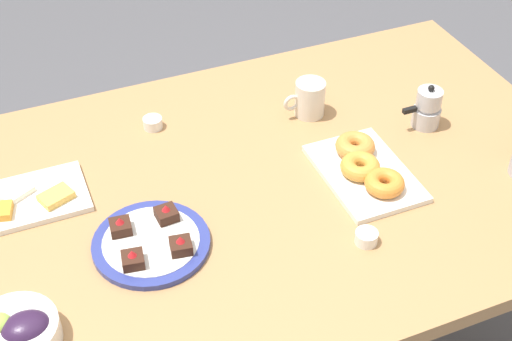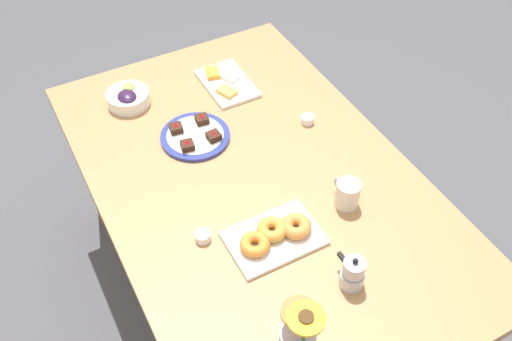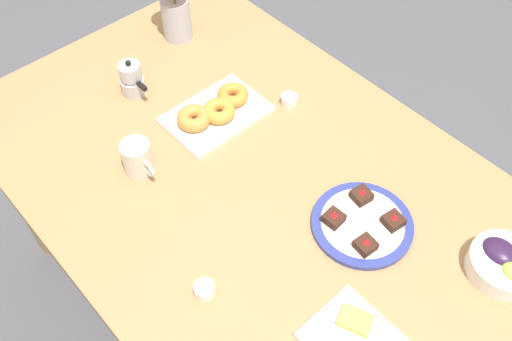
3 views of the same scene
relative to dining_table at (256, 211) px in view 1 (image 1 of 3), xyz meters
name	(u,v)px [view 1 (image 1 of 3)]	position (x,y,z in m)	size (l,w,h in m)	color
dining_table	(256,211)	(0.00, 0.00, 0.00)	(1.60, 1.00, 0.74)	#A87A4C
coffee_mug	(309,98)	(-0.23, -0.20, 0.13)	(0.11, 0.08, 0.09)	beige
grape_bowl	(17,333)	(0.57, 0.24, 0.12)	(0.16, 0.16, 0.07)	white
cheese_platter	(26,200)	(0.50, -0.13, 0.10)	(0.26, 0.17, 0.03)	white
croissant_platter	(365,168)	(-0.24, 0.07, 0.11)	(0.19, 0.28, 0.05)	white
jam_cup_honey	(153,123)	(0.16, -0.30, 0.10)	(0.05, 0.05, 0.03)	white
jam_cup_berry	(366,237)	(-0.14, 0.26, 0.10)	(0.05, 0.05, 0.03)	white
dessert_plate	(151,242)	(0.28, 0.10, 0.10)	(0.25, 0.25, 0.05)	navy
moka_pot	(427,109)	(-0.48, -0.05, 0.13)	(0.11, 0.07, 0.12)	#B7B7BC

